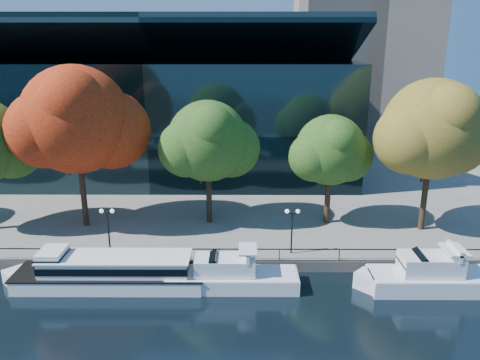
{
  "coord_description": "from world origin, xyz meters",
  "views": [
    {
      "loc": [
        6.88,
        -32.23,
        18.79
      ],
      "look_at": [
        6.69,
        8.0,
        6.52
      ],
      "focal_mm": 35.0,
      "sensor_mm": 36.0,
      "label": 1
    }
  ],
  "objects_px": {
    "tree_2": "(78,122)",
    "tree_3": "(210,143)",
    "lamp_1": "(108,221)",
    "cruiser_far": "(429,276)",
    "tree_5": "(435,131)",
    "tree_4": "(332,152)",
    "cruiser_near": "(226,275)",
    "lamp_2": "(292,221)",
    "tour_boat": "(105,270)"
  },
  "relations": [
    {
      "from": "tree_2",
      "to": "tree_3",
      "type": "relative_size",
      "value": 1.27
    },
    {
      "from": "cruiser_far",
      "to": "lamp_1",
      "type": "bearing_deg",
      "value": 170.58
    },
    {
      "from": "tour_boat",
      "to": "lamp_2",
      "type": "height_order",
      "value": "lamp_2"
    },
    {
      "from": "tree_2",
      "to": "tree_3",
      "type": "xyz_separation_m",
      "value": [
        12.12,
        0.91,
        -2.16
      ]
    },
    {
      "from": "tour_boat",
      "to": "tree_4",
      "type": "height_order",
      "value": "tree_4"
    },
    {
      "from": "cruiser_near",
      "to": "tree_5",
      "type": "bearing_deg",
      "value": 26.44
    },
    {
      "from": "lamp_1",
      "to": "cruiser_far",
      "type": "bearing_deg",
      "value": -9.42
    },
    {
      "from": "tree_3",
      "to": "tree_5",
      "type": "height_order",
      "value": "tree_5"
    },
    {
      "from": "cruiser_far",
      "to": "cruiser_near",
      "type": "bearing_deg",
      "value": 178.97
    },
    {
      "from": "cruiser_far",
      "to": "tree_3",
      "type": "bearing_deg",
      "value": 147.06
    },
    {
      "from": "cruiser_far",
      "to": "lamp_1",
      "type": "distance_m",
      "value": 26.36
    },
    {
      "from": "tree_2",
      "to": "lamp_1",
      "type": "distance_m",
      "value": 10.35
    },
    {
      "from": "tree_5",
      "to": "tree_3",
      "type": "bearing_deg",
      "value": 175.12
    },
    {
      "from": "tour_boat",
      "to": "tree_2",
      "type": "bearing_deg",
      "value": 114.18
    },
    {
      "from": "tree_2",
      "to": "tree_4",
      "type": "xyz_separation_m",
      "value": [
        23.87,
        0.84,
        -2.99
      ]
    },
    {
      "from": "cruiser_near",
      "to": "tree_4",
      "type": "relative_size",
      "value": 1.06
    },
    {
      "from": "cruiser_far",
      "to": "lamp_2",
      "type": "distance_m",
      "value": 11.46
    },
    {
      "from": "cruiser_near",
      "to": "lamp_1",
      "type": "height_order",
      "value": "lamp_1"
    },
    {
      "from": "cruiser_near",
      "to": "cruiser_far",
      "type": "xyz_separation_m",
      "value": [
        15.74,
        -0.28,
        0.14
      ]
    },
    {
      "from": "tree_3",
      "to": "tree_5",
      "type": "distance_m",
      "value": 20.81
    },
    {
      "from": "cruiser_far",
      "to": "tree_4",
      "type": "height_order",
      "value": "tree_4"
    },
    {
      "from": "tour_boat",
      "to": "lamp_1",
      "type": "relative_size",
      "value": 4.02
    },
    {
      "from": "tree_2",
      "to": "tree_5",
      "type": "xyz_separation_m",
      "value": [
        32.8,
        -0.86,
        -0.68
      ]
    },
    {
      "from": "cruiser_far",
      "to": "lamp_1",
      "type": "relative_size",
      "value": 2.81
    },
    {
      "from": "tour_boat",
      "to": "lamp_2",
      "type": "relative_size",
      "value": 4.02
    },
    {
      "from": "tree_3",
      "to": "lamp_2",
      "type": "relative_size",
      "value": 3.03
    },
    {
      "from": "tree_2",
      "to": "tour_boat",
      "type": "bearing_deg",
      "value": -65.82
    },
    {
      "from": "tour_boat",
      "to": "lamp_1",
      "type": "distance_m",
      "value": 4.7
    },
    {
      "from": "tree_4",
      "to": "lamp_1",
      "type": "xyz_separation_m",
      "value": [
        -20.0,
        -7.05,
        -4.32
      ]
    },
    {
      "from": "lamp_1",
      "to": "lamp_2",
      "type": "bearing_deg",
      "value": 0.0
    },
    {
      "from": "cruiser_far",
      "to": "tree_5",
      "type": "xyz_separation_m",
      "value": [
        3.08,
        9.64,
        9.44
      ]
    },
    {
      "from": "tree_4",
      "to": "lamp_2",
      "type": "xyz_separation_m",
      "value": [
        -4.39,
        -7.05,
        -4.32
      ]
    },
    {
      "from": "cruiser_near",
      "to": "cruiser_far",
      "type": "distance_m",
      "value": 15.74
    },
    {
      "from": "lamp_1",
      "to": "lamp_2",
      "type": "height_order",
      "value": "same"
    },
    {
      "from": "tree_5",
      "to": "cruiser_near",
      "type": "bearing_deg",
      "value": -153.56
    },
    {
      "from": "lamp_2",
      "to": "tree_5",
      "type": "bearing_deg",
      "value": 21.89
    },
    {
      "from": "cruiser_near",
      "to": "tree_2",
      "type": "bearing_deg",
      "value": 143.84
    },
    {
      "from": "cruiser_far",
      "to": "tour_boat",
      "type": "bearing_deg",
      "value": 178.91
    },
    {
      "from": "tree_3",
      "to": "tree_5",
      "type": "bearing_deg",
      "value": -4.88
    },
    {
      "from": "tree_2",
      "to": "lamp_2",
      "type": "height_order",
      "value": "tree_2"
    },
    {
      "from": "cruiser_far",
      "to": "lamp_1",
      "type": "height_order",
      "value": "lamp_1"
    },
    {
      "from": "cruiser_far",
      "to": "tree_5",
      "type": "relative_size",
      "value": 0.79
    },
    {
      "from": "tree_4",
      "to": "tree_5",
      "type": "distance_m",
      "value": 9.38
    },
    {
      "from": "tree_2",
      "to": "lamp_1",
      "type": "height_order",
      "value": "tree_2"
    },
    {
      "from": "tour_boat",
      "to": "tree_3",
      "type": "xyz_separation_m",
      "value": [
        7.62,
        10.93,
        7.83
      ]
    },
    {
      "from": "cruiser_near",
      "to": "tree_2",
      "type": "distance_m",
      "value": 20.13
    },
    {
      "from": "cruiser_far",
      "to": "tree_5",
      "type": "height_order",
      "value": "tree_5"
    },
    {
      "from": "lamp_2",
      "to": "tour_boat",
      "type": "bearing_deg",
      "value": -165.73
    },
    {
      "from": "tree_3",
      "to": "lamp_1",
      "type": "relative_size",
      "value": 3.03
    },
    {
      "from": "tree_4",
      "to": "lamp_2",
      "type": "bearing_deg",
      "value": -121.91
    }
  ]
}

